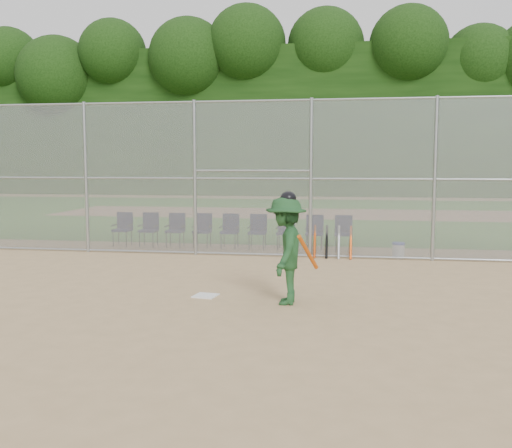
# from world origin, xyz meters

# --- Properties ---
(ground) EXTENTS (100.00, 100.00, 0.00)m
(ground) POSITION_xyz_m (0.00, 0.00, 0.00)
(ground) COLOR tan
(ground) RESTS_ON ground
(grass_strip) EXTENTS (100.00, 100.00, 0.00)m
(grass_strip) POSITION_xyz_m (0.00, 18.00, 0.01)
(grass_strip) COLOR #2D631D
(grass_strip) RESTS_ON ground
(dirt_patch_far) EXTENTS (24.00, 24.00, 0.00)m
(dirt_patch_far) POSITION_xyz_m (0.00, 18.00, 0.01)
(dirt_patch_far) COLOR #A67D5C
(dirt_patch_far) RESTS_ON ground
(backstop_fence) EXTENTS (16.09, 0.09, 4.00)m
(backstop_fence) POSITION_xyz_m (0.00, 5.00, 2.07)
(backstop_fence) COLOR gray
(backstop_fence) RESTS_ON ground
(treeline) EXTENTS (81.00, 60.00, 11.00)m
(treeline) POSITION_xyz_m (0.00, 20.00, 5.50)
(treeline) COLOR black
(treeline) RESTS_ON ground
(home_plate) EXTENTS (0.46, 0.46, 0.02)m
(home_plate) POSITION_xyz_m (-0.59, 0.42, 0.01)
(home_plate) COLOR white
(home_plate) RESTS_ON ground
(batter_at_plate) EXTENTS (0.91, 1.31, 1.91)m
(batter_at_plate) POSITION_xyz_m (0.89, 0.12, 0.93)
(batter_at_plate) COLOR #1B4520
(batter_at_plate) RESTS_ON ground
(water_cooler) EXTENTS (0.32, 0.32, 0.40)m
(water_cooler) POSITION_xyz_m (3.20, 5.18, 0.20)
(water_cooler) COLOR white
(water_cooler) RESTS_ON ground
(spare_bats) EXTENTS (0.96, 0.35, 0.84)m
(spare_bats) POSITION_xyz_m (1.57, 4.97, 0.41)
(spare_bats) COLOR #D84C14
(spare_bats) RESTS_ON ground
(chair_0) EXTENTS (0.54, 0.52, 0.96)m
(chair_0) POSITION_xyz_m (-4.55, 6.29, 0.48)
(chair_0) COLOR #0F1138
(chair_0) RESTS_ON ground
(chair_1) EXTENTS (0.54, 0.52, 0.96)m
(chair_1) POSITION_xyz_m (-3.75, 6.29, 0.48)
(chair_1) COLOR #0F1138
(chair_1) RESTS_ON ground
(chair_2) EXTENTS (0.54, 0.52, 0.96)m
(chair_2) POSITION_xyz_m (-2.95, 6.29, 0.48)
(chair_2) COLOR #0F1138
(chair_2) RESTS_ON ground
(chair_3) EXTENTS (0.54, 0.52, 0.96)m
(chair_3) POSITION_xyz_m (-2.16, 6.29, 0.48)
(chair_3) COLOR #0F1138
(chair_3) RESTS_ON ground
(chair_4) EXTENTS (0.54, 0.52, 0.96)m
(chair_4) POSITION_xyz_m (-1.36, 6.29, 0.48)
(chair_4) COLOR #0F1138
(chair_4) RESTS_ON ground
(chair_5) EXTENTS (0.54, 0.52, 0.96)m
(chair_5) POSITION_xyz_m (-0.56, 6.29, 0.48)
(chair_5) COLOR #0F1138
(chair_5) RESTS_ON ground
(chair_6) EXTENTS (0.54, 0.52, 0.96)m
(chair_6) POSITION_xyz_m (0.23, 6.29, 0.48)
(chair_6) COLOR #0F1138
(chair_6) RESTS_ON ground
(chair_7) EXTENTS (0.54, 0.52, 0.96)m
(chair_7) POSITION_xyz_m (1.03, 6.29, 0.48)
(chair_7) COLOR #0F1138
(chair_7) RESTS_ON ground
(chair_8) EXTENTS (0.54, 0.52, 0.96)m
(chair_8) POSITION_xyz_m (1.83, 6.29, 0.48)
(chair_8) COLOR #0F1138
(chair_8) RESTS_ON ground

